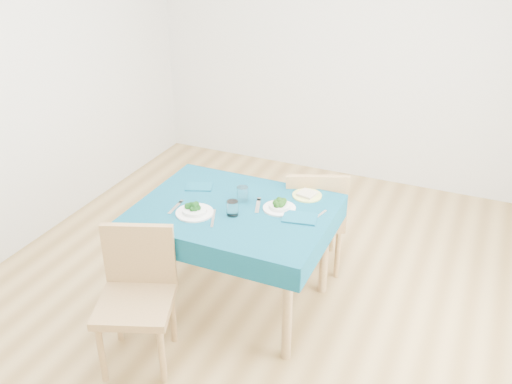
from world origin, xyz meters
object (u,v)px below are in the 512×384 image
at_px(chair_far, 314,202).
at_px(side_plate, 307,195).
at_px(bowl_near, 194,208).
at_px(table, 236,257).
at_px(chair_near, 133,289).
at_px(bowl_far, 279,205).

xyz_separation_m(chair_far, side_plate, (0.05, -0.33, 0.22)).
xyz_separation_m(chair_far, bowl_near, (-0.52, -0.84, 0.25)).
relative_size(chair_far, side_plate, 5.47).
relative_size(bowl_near, side_plate, 1.21).
bearing_deg(table, side_plate, 42.58).
relative_size(chair_far, bowl_near, 4.51).
xyz_separation_m(bowl_near, side_plate, (0.58, 0.51, -0.03)).
bearing_deg(table, chair_far, 64.31).
xyz_separation_m(chair_near, bowl_near, (0.09, 0.58, 0.25)).
distance_m(chair_near, chair_far, 1.54).
height_order(table, chair_near, chair_near).
bearing_deg(table, bowl_near, -140.35).
bearing_deg(bowl_near, chair_near, -99.23).
distance_m(chair_far, side_plate, 0.40).
xyz_separation_m(chair_near, bowl_far, (0.56, 0.85, 0.25)).
xyz_separation_m(bowl_near, bowl_far, (0.47, 0.27, -0.00)).
height_order(chair_far, bowl_far, chair_far).
height_order(bowl_far, side_plate, bowl_far).
bearing_deg(bowl_far, table, -159.20).
bearing_deg(bowl_far, chair_near, -123.68).
relative_size(bowl_near, bowl_far, 1.14).
distance_m(table, side_plate, 0.64).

